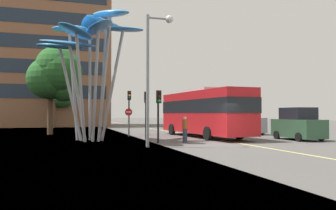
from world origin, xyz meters
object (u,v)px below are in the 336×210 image
traffic_light_kerb_far (146,105)px  pedestrian (185,130)px  car_parked_far (215,122)px  red_bus (203,111)px  traffic_light_island_mid (129,103)px  traffic_light_kerb_near (159,105)px  street_lamp (154,62)px  car_parked_near (298,125)px  no_entry_sign (129,118)px  car_parked_mid (245,123)px  leaf_sculpture (89,38)px

traffic_light_kerb_far → pedestrian: traffic_light_kerb_far is taller
car_parked_far → pedestrian: car_parked_far is taller
pedestrian → red_bus: bearing=54.2°
car_parked_far → traffic_light_island_mid: bearing=-159.5°
traffic_light_kerb_near → traffic_light_kerb_far: 3.58m
street_lamp → pedestrian: street_lamp is taller
car_parked_near → no_entry_sign: same height
car_parked_mid → traffic_light_kerb_near: bearing=-145.9°
leaf_sculpture → traffic_light_kerb_near: leaf_sculpture is taller
leaf_sculpture → no_entry_sign: (3.46, 3.90, -5.44)m
traffic_light_kerb_far → no_entry_sign: bearing=101.6°
no_entry_sign → pedestrian: bearing=-71.6°
street_lamp → car_parked_far: bearing=54.2°
traffic_light_kerb_far → street_lamp: size_ratio=0.46×
street_lamp → pedestrian: bearing=38.5°
red_bus → car_parked_far: 9.87m
traffic_light_island_mid → leaf_sculpture: bearing=-123.0°
car_parked_near → no_entry_sign: 12.95m
pedestrian → no_entry_sign: size_ratio=0.73×
traffic_light_island_mid → no_entry_sign: 2.53m
traffic_light_kerb_near → car_parked_mid: size_ratio=0.77×
traffic_light_island_mid → car_parked_mid: size_ratio=0.90×
car_parked_near → pedestrian: bearing=178.1°
no_entry_sign → traffic_light_kerb_far: bearing=-78.4°
red_bus → car_parked_mid: size_ratio=2.69×
traffic_light_kerb_far → pedestrian: (1.65, -3.69, -1.67)m
red_bus → no_entry_sign: bearing=155.2°
traffic_light_kerb_near → car_parked_mid: 12.29m
traffic_light_kerb_far → no_entry_sign: size_ratio=1.51×
car_parked_near → car_parked_far: car_parked_near is taller
car_parked_near → red_bus: bearing=137.8°
street_lamp → no_entry_sign: (0.32, 9.08, -3.24)m
car_parked_far → no_entry_sign: bearing=-150.6°
traffic_light_kerb_far → red_bus: bearing=8.8°
car_parked_mid → no_entry_sign: (-10.70, 0.03, 0.50)m
car_parked_near → street_lamp: street_lamp is taller
car_parked_far → pedestrian: (-8.18, -12.89, -0.16)m
red_bus → leaf_sculpture: leaf_sculpture is taller
red_bus → street_lamp: (-5.84, -6.53, 2.69)m
traffic_light_kerb_near → traffic_light_island_mid: traffic_light_island_mid is taller
traffic_light_kerb_far → car_parked_near: (10.04, -3.97, -1.45)m
red_bus → car_parked_mid: 5.85m
car_parked_near → no_entry_sign: (-10.72, 7.26, 0.47)m
car_parked_far → traffic_light_kerb_near: bearing=-127.8°
traffic_light_kerb_far → street_lamp: bearing=-99.7°
pedestrian → leaf_sculpture: bearing=152.0°
leaf_sculpture → car_parked_near: (14.18, -3.37, -5.91)m
traffic_light_island_mid → car_parked_far: (10.05, 3.76, -1.78)m
car_parked_far → car_parked_mid: bearing=-88.1°
leaf_sculpture → car_parked_mid: leaf_sculpture is taller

